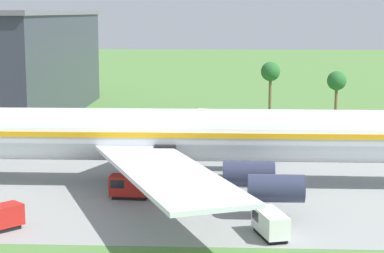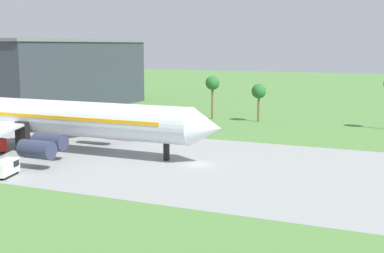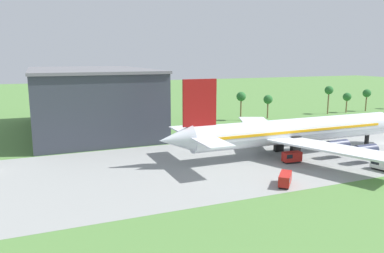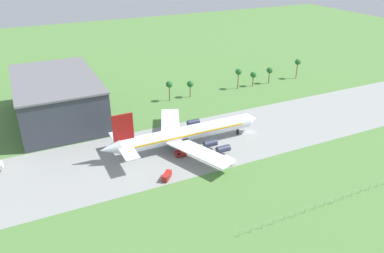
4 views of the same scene
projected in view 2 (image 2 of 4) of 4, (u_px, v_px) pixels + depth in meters
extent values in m
plane|color=#517F3D|center=(199.00, 164.00, 84.88)|extent=(600.00, 600.00, 0.00)
cube|color=gray|center=(199.00, 164.00, 84.88)|extent=(320.00, 44.00, 0.02)
cylinder|color=silver|center=(47.00, 117.00, 96.61)|extent=(57.50, 6.16, 6.16)
cone|color=silver|center=(206.00, 127.00, 83.96)|extent=(4.93, 6.03, 6.03)
cube|color=#EFA314|center=(47.00, 114.00, 96.54)|extent=(48.88, 6.28, 0.62)
cube|color=silver|center=(85.00, 113.00, 110.52)|extent=(18.19, 29.65, 0.44)
cylinder|color=#2D334C|center=(50.00, 141.00, 87.77)|extent=(5.54, 2.77, 2.77)
cylinder|color=#2D334C|center=(37.00, 149.00, 81.21)|extent=(5.54, 2.77, 2.77)
cylinder|color=#2D334C|center=(101.00, 129.00, 101.10)|extent=(5.54, 2.77, 2.77)
cylinder|color=#2D334C|center=(129.00, 125.00, 105.64)|extent=(5.54, 2.77, 2.77)
cube|color=black|center=(166.00, 145.00, 87.32)|extent=(0.70, 0.90, 5.32)
cube|color=black|center=(23.00, 136.00, 95.22)|extent=(2.40, 1.20, 5.32)
cube|color=black|center=(47.00, 131.00, 101.32)|extent=(2.40, 1.20, 5.32)
cube|color=black|center=(6.00, 175.00, 76.76)|extent=(2.91, 4.58, 0.40)
cube|color=white|center=(5.00, 167.00, 76.58)|extent=(3.31, 5.36, 1.99)
cube|color=black|center=(10.00, 163.00, 77.88)|extent=(2.45, 2.25, 0.90)
cube|color=#333842|center=(43.00, 75.00, 160.86)|extent=(36.00, 60.00, 19.65)
cube|color=slate|center=(41.00, 41.00, 159.32)|extent=(36.72, 61.20, 0.80)
cylinder|color=brown|center=(212.00, 102.00, 136.56)|extent=(0.56, 0.56, 8.65)
sphere|color=#28662D|center=(213.00, 83.00, 135.82)|extent=(3.60, 3.60, 3.60)
cylinder|color=brown|center=(259.00, 108.00, 131.71)|extent=(0.56, 0.56, 6.98)
sphere|color=#28662D|center=(259.00, 91.00, 131.09)|extent=(3.60, 3.60, 3.60)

